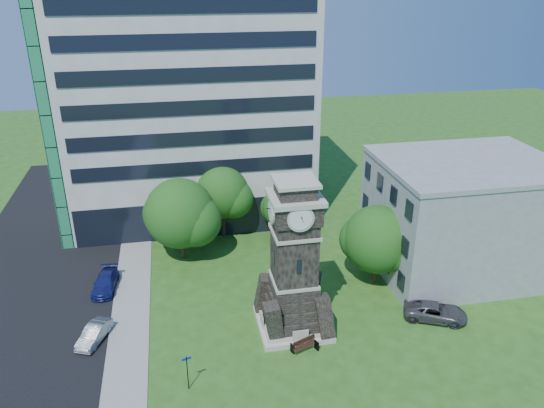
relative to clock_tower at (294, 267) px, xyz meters
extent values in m
plane|color=#2A5618|center=(-3.00, -2.00, -5.28)|extent=(160.00, 160.00, 0.00)
cube|color=gray|center=(-12.50, 3.00, -5.25)|extent=(3.00, 70.00, 0.06)
cube|color=black|center=(-21.00, 3.00, -5.27)|extent=(14.00, 80.00, 0.02)
cube|color=beige|center=(0.00, 0.00, -5.08)|extent=(5.40, 5.40, 0.40)
cube|color=beige|center=(0.00, 0.00, -4.73)|extent=(4.80, 4.80, 0.30)
cube|color=black|center=(0.00, 0.00, 1.92)|extent=(3.00, 3.00, 6.40)
cube|color=beige|center=(0.00, 0.00, -1.08)|extent=(3.25, 3.25, 0.25)
cube|color=beige|center=(0.00, 0.00, 2.92)|extent=(3.25, 3.25, 0.25)
cube|color=black|center=(0.00, -1.52, 0.92)|extent=(0.35, 0.08, 1.10)
cube|color=black|center=(0.00, 0.00, 4.72)|extent=(3.30, 3.30, 1.60)
cube|color=beige|center=(0.00, 0.00, 5.62)|extent=(3.70, 3.70, 0.35)
cylinder|color=white|center=(0.00, -1.77, 4.72)|extent=(1.56, 0.06, 1.56)
cylinder|color=white|center=(-1.77, 0.00, 4.72)|extent=(0.06, 1.56, 1.56)
cube|color=black|center=(0.00, 0.00, 6.22)|extent=(2.60, 2.60, 0.90)
cube|color=beige|center=(0.00, 0.00, 6.82)|extent=(3.00, 3.00, 0.25)
cube|color=silver|center=(-6.00, 24.00, 8.72)|extent=(25.00, 15.00, 28.00)
cube|color=black|center=(-6.00, 16.80, -3.28)|extent=(24.50, 0.80, 4.00)
cube|color=#A2A5A7|center=(17.00, 6.00, -0.28)|extent=(15.00, 12.00, 10.00)
cube|color=#A2A5A7|center=(17.00, 6.00, 4.92)|extent=(15.20, 12.20, 0.40)
imported|color=gray|center=(-14.95, 1.10, -4.68)|extent=(2.60, 3.88, 1.21)
imported|color=navy|center=(-14.76, 8.21, -4.64)|extent=(2.32, 4.61, 1.29)
imported|color=#48494D|center=(11.25, -1.32, -4.60)|extent=(5.42, 4.11, 1.37)
cube|color=black|center=(-0.77, -3.11, -4.91)|extent=(0.06, 0.48, 0.75)
cube|color=black|center=(1.04, -3.11, -4.91)|extent=(0.06, 0.48, 0.75)
cube|color=#341E12|center=(0.14, -3.11, -4.80)|extent=(1.92, 0.51, 0.04)
cube|color=#341E12|center=(0.14, -2.87, -4.50)|extent=(1.92, 0.04, 0.43)
cylinder|color=black|center=(-8.32, -5.29, -3.96)|extent=(0.06, 0.06, 2.63)
cube|color=navy|center=(-8.32, -5.29, -2.80)|extent=(0.63, 0.04, 0.16)
cylinder|color=#332114|center=(-7.93, 12.43, -3.91)|extent=(0.40, 0.40, 2.74)
sphere|color=#24621D|center=(-7.93, 12.43, -0.56)|extent=(6.59, 6.59, 6.59)
sphere|color=#24621D|center=(-6.62, 11.77, -1.10)|extent=(4.94, 4.94, 4.94)
sphere|color=#24621D|center=(-9.09, 13.25, -0.87)|extent=(4.61, 4.61, 4.61)
cylinder|color=#332114|center=(-3.59, 16.32, -3.85)|extent=(0.37, 0.37, 2.86)
sphere|color=#24661E|center=(-3.59, 16.32, -0.36)|extent=(5.37, 5.37, 5.37)
sphere|color=#24661E|center=(-2.51, 15.78, -0.92)|extent=(4.03, 4.03, 4.03)
sphere|color=#24661E|center=(-4.53, 16.99, -0.68)|extent=(3.76, 3.76, 3.76)
cylinder|color=#332114|center=(2.45, 14.48, -4.25)|extent=(0.32, 0.32, 2.06)
sphere|color=#295018|center=(2.45, 14.48, -1.74)|extent=(4.47, 4.47, 4.47)
sphere|color=#295018|center=(3.34, 14.03, -2.14)|extent=(3.35, 3.35, 3.35)
sphere|color=#295018|center=(1.67, 15.04, -1.96)|extent=(3.13, 3.13, 3.13)
cylinder|color=#332114|center=(8.51, 4.75, -4.03)|extent=(0.36, 0.36, 2.50)
sphere|color=#31661E|center=(8.51, 4.75, -0.98)|extent=(5.92, 5.92, 5.92)
sphere|color=#31661E|center=(9.69, 4.16, -1.47)|extent=(4.44, 4.44, 4.44)
sphere|color=#31661E|center=(7.47, 5.49, -1.26)|extent=(4.14, 4.14, 4.14)
camera|label=1|loc=(-8.13, -33.00, 20.11)|focal=35.00mm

